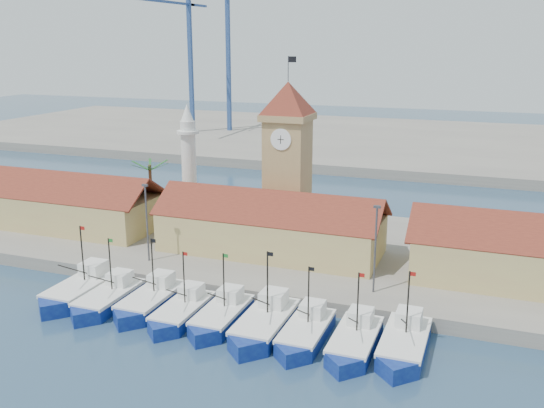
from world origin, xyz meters
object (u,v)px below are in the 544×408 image
at_px(clock_tower, 288,157).
at_px(minaret, 189,163).
at_px(boat_4, 221,317).
at_px(boat_0, 79,291).

xyz_separation_m(clock_tower, minaret, (-15.00, 2.00, -2.23)).
bearing_deg(boat_4, minaret, 122.95).
bearing_deg(boat_0, boat_4, -1.21).
relative_size(boat_4, minaret, 0.59).
bearing_deg(clock_tower, boat_4, -86.62).
bearing_deg(boat_0, clock_tower, 56.91).
relative_size(clock_tower, minaret, 1.39).
distance_m(boat_0, boat_4, 16.31).
height_order(boat_0, minaret, minaret).
height_order(clock_tower, minaret, clock_tower).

